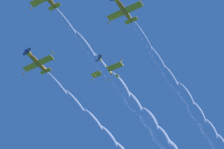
% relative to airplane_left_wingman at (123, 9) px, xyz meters
% --- Properties ---
extents(airplane_left_wingman, '(7.65, 6.93, 2.61)m').
position_rel_airplane_left_wingman_xyz_m(airplane_left_wingman, '(0.00, 0.00, 0.00)').
color(airplane_left_wingman, orange).
extents(airplane_right_wingman, '(7.72, 6.93, 2.73)m').
position_rel_airplane_left_wingman_xyz_m(airplane_right_wingman, '(-20.37, -2.42, -1.57)').
color(airplane_right_wingman, orange).
extents(airplane_slot_tail, '(7.75, 6.95, 2.49)m').
position_rel_airplane_left_wingman_xyz_m(airplane_slot_tail, '(-11.58, 8.91, 1.23)').
color(airplane_slot_tail, orange).
extents(smoke_trail_lead, '(9.56, 64.22, 5.34)m').
position_rel_airplane_left_wingman_xyz_m(smoke_trail_lead, '(-14.51, 35.90, 2.26)').
color(smoke_trail_lead, white).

